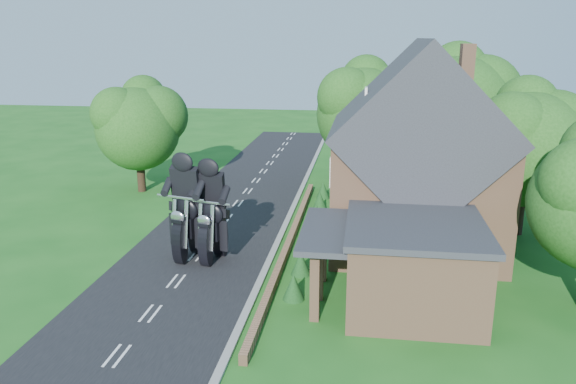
# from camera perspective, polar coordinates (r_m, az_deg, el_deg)

# --- Properties ---
(ground) EXTENTS (120.00, 120.00, 0.00)m
(ground) POSITION_cam_1_polar(r_m,az_deg,el_deg) (25.26, -11.29, -8.90)
(ground) COLOR #195317
(ground) RESTS_ON ground
(road) EXTENTS (7.00, 80.00, 0.02)m
(road) POSITION_cam_1_polar(r_m,az_deg,el_deg) (25.25, -11.29, -8.88)
(road) COLOR black
(road) RESTS_ON ground
(kerb) EXTENTS (0.30, 80.00, 0.12)m
(kerb) POSITION_cam_1_polar(r_m,az_deg,el_deg) (24.32, -3.03, -9.43)
(kerb) COLOR gray
(kerb) RESTS_ON ground
(garden_wall) EXTENTS (0.30, 22.00, 0.40)m
(garden_wall) POSITION_cam_1_polar(r_m,az_deg,el_deg) (28.72, 0.15, -5.10)
(garden_wall) COLOR #966A4C
(garden_wall) RESTS_ON ground
(house) EXTENTS (9.54, 8.64, 10.24)m
(house) POSITION_cam_1_polar(r_m,az_deg,el_deg) (28.38, 12.93, 2.97)
(house) COLOR #966A4C
(house) RESTS_ON ground
(annex) EXTENTS (7.05, 5.94, 3.44)m
(annex) POSITION_cam_1_polar(r_m,az_deg,el_deg) (22.59, 12.30, -7.08)
(annex) COLOR #966A4C
(annex) RESTS_ON ground
(tree_house_right) EXTENTS (6.51, 6.00, 8.40)m
(tree_house_right) POSITION_cam_1_polar(r_m,az_deg,el_deg) (31.88, 23.78, 4.95)
(tree_house_right) COLOR black
(tree_house_right) RESTS_ON ground
(tree_behind_house) EXTENTS (7.81, 7.20, 10.08)m
(tree_behind_house) POSITION_cam_1_polar(r_m,az_deg,el_deg) (38.50, 17.45, 8.71)
(tree_behind_house) COLOR black
(tree_behind_house) RESTS_ON ground
(tree_behind_left) EXTENTS (6.94, 6.40, 9.16)m
(tree_behind_left) POSITION_cam_1_polar(r_m,az_deg,el_deg) (39.03, 8.33, 8.61)
(tree_behind_left) COLOR black
(tree_behind_left) RESTS_ON ground
(tree_far_road) EXTENTS (6.08, 5.60, 7.84)m
(tree_far_road) POSITION_cam_1_polar(r_m,az_deg,el_deg) (39.09, -14.49, 6.97)
(tree_far_road) COLOR black
(tree_far_road) RESTS_ON ground
(shrub_a) EXTENTS (0.90, 0.90, 1.10)m
(shrub_a) POSITION_cam_1_polar(r_m,az_deg,el_deg) (22.98, 0.57, -9.62)
(shrub_a) COLOR #113514
(shrub_a) RESTS_ON ground
(shrub_b) EXTENTS (0.90, 0.90, 1.10)m
(shrub_b) POSITION_cam_1_polar(r_m,az_deg,el_deg) (25.25, 1.31, -7.23)
(shrub_b) COLOR #113514
(shrub_b) RESTS_ON ground
(shrub_c) EXTENTS (0.90, 0.90, 1.10)m
(shrub_c) POSITION_cam_1_polar(r_m,az_deg,el_deg) (27.56, 1.93, -5.24)
(shrub_c) COLOR #113514
(shrub_c) RESTS_ON ground
(shrub_d) EXTENTS (0.90, 0.90, 1.10)m
(shrub_d) POSITION_cam_1_polar(r_m,az_deg,el_deg) (32.26, 2.88, -2.12)
(shrub_d) COLOR #113514
(shrub_d) RESTS_ON ground
(shrub_e) EXTENTS (0.90, 0.90, 1.10)m
(shrub_e) POSITION_cam_1_polar(r_m,az_deg,el_deg) (34.64, 3.26, -0.88)
(shrub_e) COLOR #113514
(shrub_e) RESTS_ON ground
(shrub_f) EXTENTS (0.90, 0.90, 1.10)m
(shrub_f) POSITION_cam_1_polar(r_m,az_deg,el_deg) (37.04, 3.59, 0.19)
(shrub_f) COLOR #113514
(shrub_f) RESTS_ON ground
(motorcycle_lead) EXTENTS (0.78, 1.67, 1.51)m
(motorcycle_lead) POSITION_cam_1_polar(r_m,az_deg,el_deg) (26.83, -7.62, -5.50)
(motorcycle_lead) COLOR black
(motorcycle_lead) RESTS_ON ground
(motorcycle_follow) EXTENTS (0.84, 1.74, 1.57)m
(motorcycle_follow) POSITION_cam_1_polar(r_m,az_deg,el_deg) (27.28, -10.07, -5.18)
(motorcycle_follow) COLOR black
(motorcycle_follow) RESTS_ON ground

